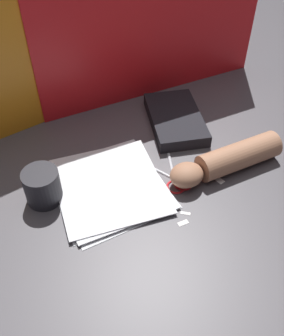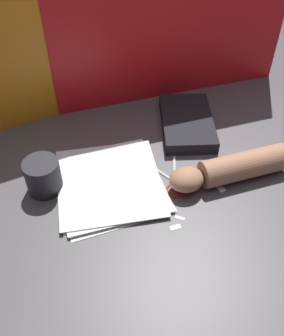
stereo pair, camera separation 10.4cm
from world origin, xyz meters
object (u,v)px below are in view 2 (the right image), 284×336
(hand_forearm, at_px, (231,169))
(book_closed, at_px, (187,123))
(paper_stack, at_px, (109,183))
(scissors, at_px, (176,182))
(mug, at_px, (43,176))

(hand_forearm, bearing_deg, book_closed, 98.44)
(paper_stack, xyz_separation_m, scissors, (0.18, -0.05, -0.00))
(book_closed, distance_m, hand_forearm, 0.25)
(book_closed, distance_m, scissors, 0.25)
(scissors, distance_m, mug, 0.36)
(scissors, bearing_deg, book_closed, 62.85)
(scissors, height_order, mug, mug)
(paper_stack, xyz_separation_m, mug, (-0.17, 0.03, 0.04))
(paper_stack, distance_m, scissors, 0.18)
(paper_stack, height_order, hand_forearm, hand_forearm)
(hand_forearm, bearing_deg, mug, 168.57)
(hand_forearm, bearing_deg, paper_stack, 168.49)
(scissors, xyz_separation_m, mug, (-0.35, 0.08, 0.04))
(paper_stack, bearing_deg, scissors, -14.38)
(paper_stack, relative_size, scissors, 1.99)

